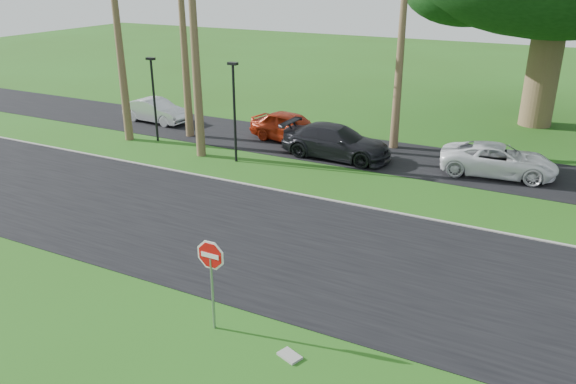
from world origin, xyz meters
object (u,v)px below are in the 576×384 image
(car_dark, at_px, (336,142))
(car_silver, at_px, (156,111))
(stop_sign_near, at_px, (211,267))
(car_red, at_px, (291,127))
(car_minivan, at_px, (498,160))

(car_dark, bearing_deg, car_silver, 85.36)
(car_dark, bearing_deg, stop_sign_near, -168.39)
(car_red, xyz_separation_m, car_minivan, (10.39, -0.38, -0.09))
(car_silver, height_order, car_minivan, car_minivan)
(stop_sign_near, xyz_separation_m, car_dark, (-2.51, 14.16, -1.00))
(car_silver, bearing_deg, car_red, -85.73)
(car_dark, distance_m, car_minivan, 7.35)
(car_minivan, bearing_deg, car_silver, 82.66)
(car_silver, distance_m, car_red, 8.87)
(car_silver, bearing_deg, car_minivan, -87.03)
(stop_sign_near, bearing_deg, car_minivan, 72.48)
(car_red, distance_m, car_dark, 3.38)
(car_dark, xyz_separation_m, car_minivan, (7.28, 0.97, -0.09))
(stop_sign_near, xyz_separation_m, car_minivan, (4.78, 15.13, -1.09))
(stop_sign_near, bearing_deg, car_dark, 100.04)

